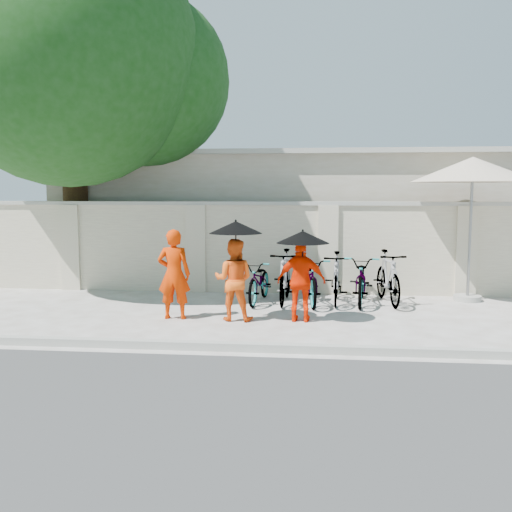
# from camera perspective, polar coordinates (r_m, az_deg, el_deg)

# --- Properties ---
(ground) EXTENTS (80.00, 80.00, 0.00)m
(ground) POSITION_cam_1_polar(r_m,az_deg,el_deg) (10.15, -3.97, -6.71)
(ground) COLOR silver
(kerb) EXTENTS (40.00, 0.16, 0.12)m
(kerb) POSITION_cam_1_polar(r_m,az_deg,el_deg) (8.51, -5.96, -8.91)
(kerb) COLOR #97988F
(kerb) RESTS_ON ground
(compound_wall) EXTENTS (20.00, 0.30, 2.00)m
(compound_wall) POSITION_cam_1_polar(r_m,az_deg,el_deg) (13.01, 2.78, 0.70)
(compound_wall) COLOR beige
(compound_wall) RESTS_ON ground
(building_behind) EXTENTS (14.00, 6.00, 3.20)m
(building_behind) POSITION_cam_1_polar(r_m,az_deg,el_deg) (16.74, 6.94, 4.01)
(building_behind) COLOR #B8AFA2
(building_behind) RESTS_ON ground
(shade_tree) EXTENTS (6.70, 6.20, 8.20)m
(shade_tree) POSITION_cam_1_polar(r_m,az_deg,el_deg) (14.07, -17.49, 17.63)
(shade_tree) COLOR #3E2B13
(shade_tree) RESTS_ON ground
(monk_left) EXTENTS (0.61, 0.41, 1.64)m
(monk_left) POSITION_cam_1_polar(r_m,az_deg,el_deg) (10.44, -8.20, -1.81)
(monk_left) COLOR red
(monk_left) RESTS_ON ground
(monk_center) EXTENTS (0.75, 0.61, 1.47)m
(monk_center) POSITION_cam_1_polar(r_m,az_deg,el_deg) (10.22, -2.23, -2.38)
(monk_center) COLOR #F55711
(monk_center) RESTS_ON ground
(parasol_center) EXTENTS (0.94, 0.94, 0.96)m
(parasol_center) POSITION_cam_1_polar(r_m,az_deg,el_deg) (10.03, -2.04, 2.89)
(parasol_center) COLOR black
(parasol_center) RESTS_ON ground
(monk_right) EXTENTS (0.88, 0.42, 1.46)m
(monk_right) POSITION_cam_1_polar(r_m,az_deg,el_deg) (10.14, 4.55, -2.52)
(monk_right) COLOR #FA2700
(monk_right) RESTS_ON ground
(parasol_right) EXTENTS (0.93, 0.93, 0.80)m
(parasol_right) POSITION_cam_1_polar(r_m,az_deg,el_deg) (9.97, 4.70, 1.90)
(parasol_right) COLOR black
(parasol_right) RESTS_ON ground
(patio_umbrella) EXTENTS (3.03, 3.03, 3.02)m
(patio_umbrella) POSITION_cam_1_polar(r_m,az_deg,el_deg) (12.74, 20.85, 7.94)
(patio_umbrella) COLOR #97988F
(patio_umbrella) RESTS_ON ground
(bike_0) EXTENTS (0.80, 1.76, 0.89)m
(bike_0) POSITION_cam_1_polar(r_m,az_deg,el_deg) (11.89, 0.36, -2.54)
(bike_0) COLOR gray
(bike_0) RESTS_ON ground
(bike_1) EXTENTS (0.60, 1.87, 1.11)m
(bike_1) POSITION_cam_1_polar(r_m,az_deg,el_deg) (11.79, 2.90, -2.08)
(bike_1) COLOR gray
(bike_1) RESTS_ON ground
(bike_2) EXTENTS (0.88, 1.92, 0.97)m
(bike_2) POSITION_cam_1_polar(r_m,az_deg,el_deg) (11.78, 5.48, -2.46)
(bike_2) COLOR gray
(bike_2) RESTS_ON ground
(bike_3) EXTENTS (0.59, 1.79, 1.06)m
(bike_3) POSITION_cam_1_polar(r_m,az_deg,el_deg) (11.91, 8.03, -2.18)
(bike_3) COLOR gray
(bike_3) RESTS_ON ground
(bike_4) EXTENTS (0.88, 2.00, 1.02)m
(bike_4) POSITION_cam_1_polar(r_m,az_deg,el_deg) (11.95, 10.57, -2.30)
(bike_4) COLOR gray
(bike_4) RESTS_ON ground
(bike_5) EXTENTS (0.75, 1.88, 1.10)m
(bike_5) POSITION_cam_1_polar(r_m,az_deg,el_deg) (12.05, 13.06, -2.09)
(bike_5) COLOR gray
(bike_5) RESTS_ON ground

